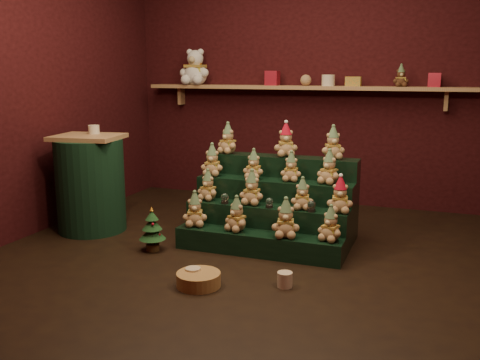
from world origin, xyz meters
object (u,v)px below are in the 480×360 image
at_px(snow_globe_c, 312,206).
at_px(side_table, 90,184).
at_px(mini_christmas_tree, 152,229).
at_px(mug_left, 193,275).
at_px(wicker_basket, 199,279).
at_px(snow_globe_b, 269,203).
at_px(brown_bear, 401,76).
at_px(mug_right, 285,280).
at_px(riser_tier_front, 258,244).
at_px(white_bear, 195,62).
at_px(snow_globe_a, 225,198).

height_order(snow_globe_c, side_table, side_table).
relative_size(mini_christmas_tree, mug_left, 3.44).
bearing_deg(wicker_basket, snow_globe_b, 76.55).
distance_m(snow_globe_c, brown_bear, 2.00).
relative_size(snow_globe_c, mug_right, 0.86).
height_order(riser_tier_front, snow_globe_c, snow_globe_c).
relative_size(snow_globe_c, mini_christmas_tree, 0.24).
bearing_deg(mug_left, brown_bear, 65.33).
xyz_separation_m(mug_left, white_bear, (-1.15, 2.53, 1.52)).
xyz_separation_m(mug_right, wicker_basket, (-0.57, -0.20, -0.00)).
bearing_deg(snow_globe_b, snow_globe_c, -0.00).
bearing_deg(mug_left, mug_right, 13.75).
height_order(snow_globe_b, mini_christmas_tree, snow_globe_b).
bearing_deg(white_bear, riser_tier_front, -50.91).
xyz_separation_m(mug_right, brown_bear, (0.53, 2.38, 1.38)).
bearing_deg(snow_globe_b, riser_tier_front, -105.86).
bearing_deg(riser_tier_front, mug_left, -108.20).
xyz_separation_m(snow_globe_c, mug_right, (-0.01, -0.73, -0.35)).
distance_m(riser_tier_front, wicker_basket, 0.79).
xyz_separation_m(riser_tier_front, snow_globe_a, (-0.36, 0.16, 0.32)).
distance_m(side_table, mug_left, 1.71).
bearing_deg(side_table, mini_christmas_tree, -29.24).
distance_m(riser_tier_front, snow_globe_a, 0.50).
xyz_separation_m(snow_globe_a, snow_globe_c, (0.76, 0.00, 0.00)).
height_order(snow_globe_a, mug_left, snow_globe_a).
relative_size(snow_globe_b, mini_christmas_tree, 0.23).
height_order(mug_right, brown_bear, brown_bear).
bearing_deg(mug_left, white_bear, 114.37).
bearing_deg(mug_right, snow_globe_c, 89.25).
xyz_separation_m(mug_left, brown_bear, (1.16, 2.53, 1.37)).
distance_m(snow_globe_b, mug_left, 1.00).
relative_size(riser_tier_front, snow_globe_b, 16.26).
xyz_separation_m(snow_globe_b, mug_right, (0.35, -0.73, -0.35)).
bearing_deg(white_bear, snow_globe_b, -47.39).
bearing_deg(riser_tier_front, mini_christmas_tree, -165.76).
distance_m(side_table, white_bear, 2.06).
relative_size(snow_globe_c, brown_bear, 0.42).
height_order(snow_globe_b, mug_right, snow_globe_b).
height_order(riser_tier_front, wicker_basket, riser_tier_front).
relative_size(side_table, wicker_basket, 2.90).
distance_m(wicker_basket, brown_bear, 3.12).
relative_size(side_table, mini_christmas_tree, 2.39).
bearing_deg(riser_tier_front, white_bear, 127.60).
relative_size(riser_tier_front, snow_globe_a, 15.27).
bearing_deg(mug_left, side_table, 150.09).
xyz_separation_m(snow_globe_c, white_bear, (-1.79, 1.64, 1.17)).
bearing_deg(white_bear, snow_globe_c, -41.03).
bearing_deg(snow_globe_b, white_bear, 131.11).
relative_size(wicker_basket, white_bear, 0.61).
relative_size(snow_globe_c, wicker_basket, 0.30).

